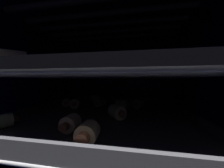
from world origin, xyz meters
The scene contains 25 objects.
ground_plane centered at (0.00, 0.00, -0.60)cm, with size 55.48×52.78×1.20cm, color #0C1138.
oven_wall_back centered at (0.00, 25.79, 19.16)cm, with size 55.48×1.20×38.33cm, color #0C1138.
oven_wall_left centered at (-27.14, 0.00, 19.16)cm, with size 1.20×50.38×38.33cm, color #0C1138.
oven_wall_right centered at (27.14, 0.00, 19.16)cm, with size 1.20×50.38×38.33cm, color #0C1138.
oven_ceiling centered at (0.00, 0.00, 38.93)cm, with size 55.48×52.78×1.20cm, color #0C1138.
heating_element centered at (0.00, 0.00, 35.76)cm, with size 42.46×23.64×1.48cm.
oven_rack_lower centered at (0.00, 0.00, 8.78)cm, with size 50.58×49.37×0.65cm.
baking_tray_lower centered at (0.00, 0.00, 9.79)cm, with size 43.41×44.68×2.74cm.
pig_in_blanket_lower_0 centered at (-16.42, 6.14, 11.60)cm, with size 4.05×6.07×2.77cm.
pig_in_blanket_lower_1 centered at (1.20, -18.41, 11.78)cm, with size 3.23×5.19×3.13cm.
pig_in_blanket_lower_3 centered at (9.21, 7.03, 11.66)cm, with size 4.14×5.09×2.89cm.
pig_in_blanket_lower_4 centered at (-9.36, 17.68, 11.54)cm, with size 6.14×3.91×2.65cm.
pig_in_blanket_lower_5 centered at (-12.02, 4.02, 11.79)cm, with size 4.32×5.54×3.15cm.
pig_in_blanket_lower_6 centered at (3.75, -5.65, 11.83)cm, with size 4.85×5.27×3.24cm.
pig_in_blanket_lower_7 centered at (3.84, 6.92, 11.58)cm, with size 6.14×4.31×2.74cm.
pig_in_blanket_lower_8 centered at (-4.07, 7.51, 11.44)cm, with size 3.77×5.88×2.45cm.
pig_in_blanket_lower_9 centered at (-3.57, -14.67, 11.69)cm, with size 2.99×5.29×2.96cm.
oven_rack_upper centered at (0.00, 0.00, 20.57)cm, with size 50.60×49.37×0.66cm.
baking_tray_upper centered at (0.00, 0.00, 21.30)cm, with size 43.41×44.68×1.68cm.
pig_in_blanket_upper_0 centered at (-18.48, 13.84, 23.03)cm, with size 4.86×4.90×3.01cm.
pig_in_blanket_upper_1 centered at (-5.32, 5.96, 22.90)cm, with size 4.85×4.50×2.76cm.
pig_in_blanket_upper_2 centered at (-0.98, -6.99, 22.85)cm, with size 4.77×4.28×2.65cm.
pig_in_blanket_upper_3 centered at (6.30, 5.08, 22.96)cm, with size 4.18×4.95×2.87cm.
pig_in_blanket_upper_4 centered at (-11.10, -19.05, 22.87)cm, with size 4.89×5.32×2.68cm.
pig_in_blanket_upper_5 centered at (15.52, -11.88, 23.05)cm, with size 3.18×5.32×3.05cm.
Camera 1 is at (7.90, -35.56, 19.45)cm, focal length 20.10 mm.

